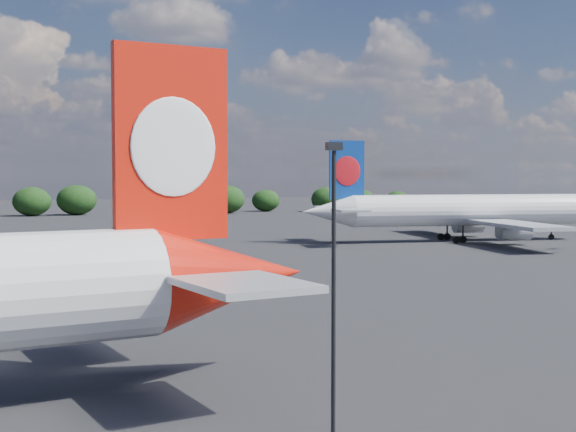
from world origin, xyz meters
name	(u,v)px	position (x,y,z in m)	size (l,w,h in m)	color
ground	(23,268)	(0.00, 60.00, 0.00)	(500.00, 500.00, 0.00)	black
china_southern_airliner	(457,211)	(64.38, 76.74, 4.76)	(47.91, 45.60, 15.62)	silver
apron_lamp_post	(334,291)	(11.11, -8.58, 6.48)	(0.55, 0.30, 11.66)	black
billboard_yellow	(77,200)	(12.00, 182.00, 3.87)	(5.00, 0.30, 5.50)	gold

